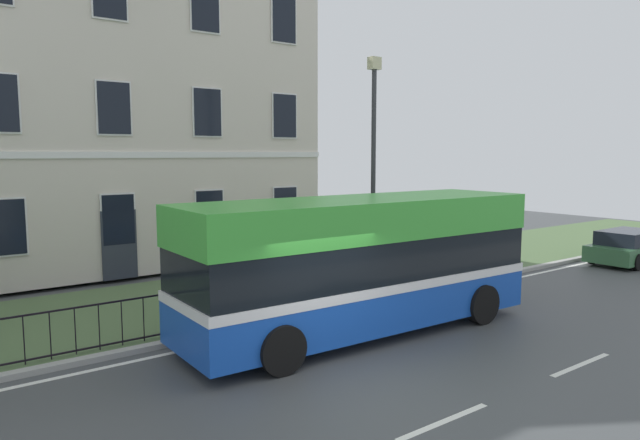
% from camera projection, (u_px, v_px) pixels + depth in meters
% --- Properties ---
extents(ground_plane, '(60.00, 56.00, 0.18)m').
position_uv_depth(ground_plane, '(327.00, 367.00, 11.25)').
color(ground_plane, '#434748').
extents(georgian_townhouse, '(16.07, 9.70, 13.22)m').
position_uv_depth(georgian_townhouse, '(71.00, 81.00, 21.49)').
color(georgian_townhouse, beige).
rests_on(georgian_townhouse, ground_plane).
extents(iron_verge_railing, '(17.10, 0.04, 0.97)m').
position_uv_depth(iron_verge_railing, '(213.00, 306.00, 13.28)').
color(iron_verge_railing, black).
rests_on(iron_verge_railing, ground_plane).
extents(single_decker_bus, '(8.72, 2.83, 3.09)m').
position_uv_depth(single_decker_bus, '(361.00, 263.00, 13.19)').
color(single_decker_bus, blue).
rests_on(single_decker_bus, ground_plane).
extents(parked_hatchback_01, '(3.90, 1.83, 1.25)m').
position_uv_depth(parked_hatchback_01, '(630.00, 247.00, 21.67)').
color(parked_hatchback_01, '#34633C').
rests_on(parked_hatchback_01, ground_plane).
extents(street_lamp_post, '(0.36, 0.24, 6.78)m').
position_uv_depth(street_lamp_post, '(373.00, 157.00, 17.29)').
color(street_lamp_post, '#333338').
rests_on(street_lamp_post, ground_plane).
extents(litter_bin, '(0.51, 0.51, 1.21)m').
position_uv_depth(litter_bin, '(306.00, 282.00, 15.29)').
color(litter_bin, '#23472D').
rests_on(litter_bin, ground_plane).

